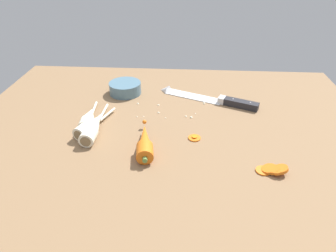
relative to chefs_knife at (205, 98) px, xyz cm
name	(u,v)px	position (x,y,z in cm)	size (l,w,h in cm)	color
ground_plane	(168,132)	(-11.20, -18.17, -2.65)	(120.00, 90.00, 4.00)	brown
chefs_knife	(205,98)	(0.00, 0.00, 0.00)	(33.36, 16.38, 4.18)	silver
whole_carrot	(145,142)	(-16.58, -29.28, 1.45)	(6.05, 18.21, 4.20)	orange
parsnip_front	(91,125)	(-32.65, -21.77, 1.33)	(8.14, 17.63, 4.00)	silver
parsnip_mid_left	(89,118)	(-34.43, -18.17, 1.33)	(4.80, 17.26, 4.00)	silver
parsnip_mid_right	(94,127)	(-31.72, -22.82, 1.33)	(4.16, 22.08, 4.00)	silver
carrot_slice_stack	(272,170)	(14.17, -36.48, 0.16)	(7.21, 4.26, 2.71)	orange
carrot_slice_stray_near	(195,137)	(-3.73, -23.69, -0.29)	(3.40, 3.40, 0.70)	orange
prep_bowl	(125,88)	(-27.68, 2.87, 1.50)	(11.00, 11.00, 4.00)	slate
mince_crumbs	(176,109)	(-9.59, -8.23, -0.28)	(22.58, 10.80, 0.89)	beige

